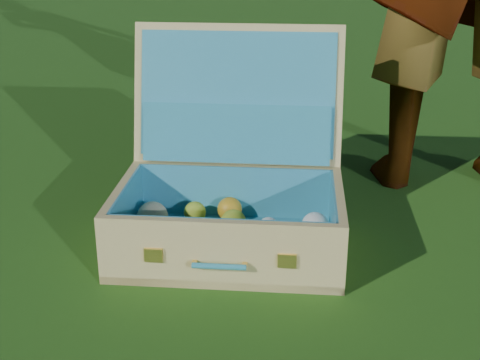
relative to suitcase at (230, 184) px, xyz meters
name	(u,v)px	position (x,y,z in m)	size (l,w,h in m)	color
ground	(190,292)	(0.02, -0.27, -0.14)	(60.00, 60.00, 0.00)	#215114
suitcase	(230,184)	(0.00, 0.00, 0.00)	(0.63, 0.59, 0.48)	#D3BB72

